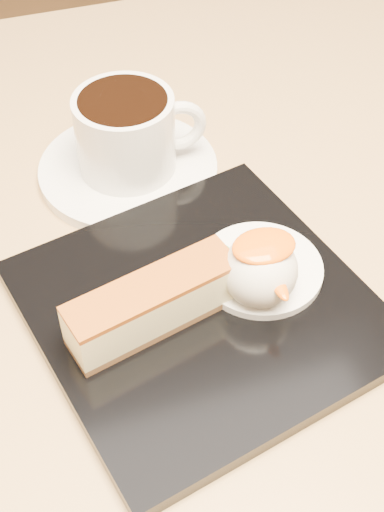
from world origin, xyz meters
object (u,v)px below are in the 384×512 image
object	(u,v)px
ice_cream_scoop	(260,271)
saucer	(128,170)
cheesecake	(153,304)
dessert_plate	(201,309)
table	(156,379)
coffee_cup	(128,132)

from	to	relation	value
ice_cream_scoop	saucer	distance (m)	0.18
cheesecake	saucer	xyz separation A→B (m)	(0.02, 0.17, -0.03)
saucer	dessert_plate	bearing A→B (deg)	-86.42
table	dessert_plate	size ratio (longest dim) A/B	3.64
coffee_cup	ice_cream_scoop	bearing A→B (deg)	-69.24
dessert_plate	coffee_cup	xyz separation A→B (m)	(-0.01, 0.16, 0.04)
cheesecake	coffee_cup	bearing A→B (deg)	66.60
dessert_plate	table	bearing A→B (deg)	111.77
ice_cream_scoop	dessert_plate	bearing A→B (deg)	172.87
dessert_plate	cheesecake	xyz separation A→B (m)	(-0.04, -0.00, 0.03)
table	coffee_cup	world-z (taller)	coffee_cup
cheesecake	saucer	size ratio (longest dim) A/B	0.82
cheesecake	table	bearing A→B (deg)	64.31
cheesecake	ice_cream_scoop	world-z (taller)	ice_cream_scoop
cheesecake	coffee_cup	size ratio (longest dim) A/B	1.14
dessert_plate	saucer	world-z (taller)	dessert_plate
cheesecake	coffee_cup	distance (m)	0.17
saucer	coffee_cup	size ratio (longest dim) A/B	1.39
ice_cream_scoop	saucer	world-z (taller)	ice_cream_scoop
ice_cream_scoop	cheesecake	bearing A→B (deg)	-180.00
table	saucer	distance (m)	0.19
table	dessert_plate	xyz separation A→B (m)	(0.02, -0.06, 0.16)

